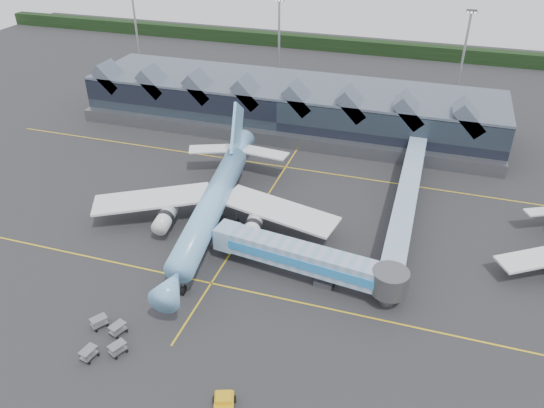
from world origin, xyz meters
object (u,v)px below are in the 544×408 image
(pushback_tug, at_px, (224,406))
(jet_bridge, at_px, (317,262))
(fuel_truck, at_px, (207,223))
(main_airliner, at_px, (214,200))

(pushback_tug, bearing_deg, jet_bridge, 59.94)
(fuel_truck, relative_size, pushback_tug, 2.21)
(main_airliner, xyz_separation_m, fuel_truck, (-0.18, -2.73, -2.64))
(jet_bridge, xyz_separation_m, fuel_truck, (-19.01, 6.44, -1.72))
(main_airliner, relative_size, pushback_tug, 11.10)
(jet_bridge, distance_m, pushback_tug, 23.62)
(main_airliner, distance_m, jet_bridge, 20.97)
(fuel_truck, bearing_deg, main_airliner, 89.26)
(main_airliner, bearing_deg, fuel_truck, -101.90)
(pushback_tug, bearing_deg, main_airliner, 94.69)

